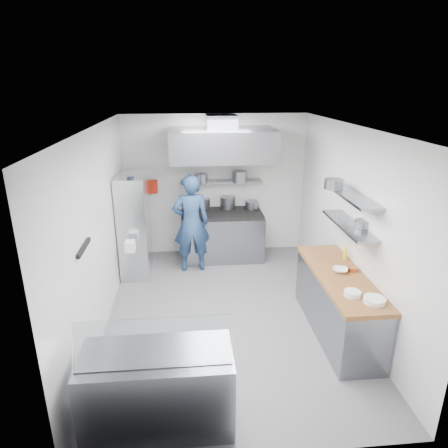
{
  "coord_description": "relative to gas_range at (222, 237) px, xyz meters",
  "views": [
    {
      "loc": [
        -0.55,
        -5.29,
        3.35
      ],
      "look_at": [
        0.0,
        0.6,
        1.25
      ],
      "focal_mm": 32.0,
      "sensor_mm": 36.0,
      "label": 1
    }
  ],
  "objects": [
    {
      "name": "shelf_pot_d",
      "position": [
        1.39,
        -2.1,
        1.56
      ],
      "size": [
        0.26,
        0.26,
        0.14
      ],
      "primitive_type": "cylinder",
      "color": "slate",
      "rests_on": "wall_shelf_upper"
    },
    {
      "name": "wall_back",
      "position": [
        -0.1,
        0.4,
        0.95
      ],
      "size": [
        3.6,
        2.8,
        0.02
      ],
      "primitive_type": "cube",
      "rotation": [
        1.57,
        0.0,
        0.0
      ],
      "color": "white",
      "rests_on": "floor"
    },
    {
      "name": "wall_shelf_lower",
      "position": [
        1.54,
        -2.4,
        1.05
      ],
      "size": [
        0.3,
        1.3,
        0.04
      ],
      "primitive_type": "cube",
      "color": "gray",
      "rests_on": "wall_right"
    },
    {
      "name": "plate_stack_a",
      "position": [
        1.5,
        -3.45,
        0.48
      ],
      "size": [
        0.26,
        0.26,
        0.06
      ],
      "primitive_type": "cylinder",
      "color": "white",
      "rests_on": "prep_counter_top"
    },
    {
      "name": "mixing_bowl",
      "position": [
        1.4,
        -2.62,
        0.48
      ],
      "size": [
        0.25,
        0.25,
        0.05
      ],
      "primitive_type": "imported",
      "rotation": [
        0.0,
        0.0,
        -0.29
      ],
      "color": "white",
      "rests_on": "prep_counter_top"
    },
    {
      "name": "squeeze_bottle",
      "position": [
        1.62,
        -2.22,
        0.54
      ],
      "size": [
        0.05,
        0.05,
        0.18
      ],
      "primitive_type": "cylinder",
      "color": "yellow",
      "rests_on": "prep_counter_top"
    },
    {
      "name": "shelf_pot_b",
      "position": [
        0.35,
        0.07,
        1.2
      ],
      "size": [
        0.29,
        0.29,
        0.22
      ],
      "primitive_type": "cylinder",
      "color": "slate",
      "rests_on": "over_range_shelf"
    },
    {
      "name": "over_range_shelf",
      "position": [
        0.0,
        0.24,
        1.07
      ],
      "size": [
        1.6,
        0.3,
        0.04
      ],
      "primitive_type": "cube",
      "color": "gray",
      "rests_on": "wall_back"
    },
    {
      "name": "prep_counter_base",
      "position": [
        1.38,
        -2.7,
        -0.03
      ],
      "size": [
        0.62,
        2.0,
        0.84
      ],
      "primitive_type": "cube",
      "color": "gray",
      "rests_on": "floor"
    },
    {
      "name": "wall_shelf_upper",
      "position": [
        1.54,
        -2.4,
        1.47
      ],
      "size": [
        0.3,
        1.3,
        0.04
      ],
      "primitive_type": "cube",
      "color": "gray",
      "rests_on": "wall_right"
    },
    {
      "name": "chef",
      "position": [
        -0.61,
        -0.49,
        0.47
      ],
      "size": [
        0.7,
        0.49,
        1.84
      ],
      "primitive_type": "imported",
      "rotation": [
        0.0,
        0.0,
        3.21
      ],
      "color": "navy",
      "rests_on": "floor"
    },
    {
      "name": "stock_pot_left",
      "position": [
        -0.35,
        0.32,
        0.61
      ],
      "size": [
        0.27,
        0.27,
        0.2
      ],
      "primitive_type": "cylinder",
      "color": "slate",
      "rests_on": "cooktop"
    },
    {
      "name": "prep_counter_top",
      "position": [
        1.38,
        -2.7,
        0.42
      ],
      "size": [
        0.65,
        2.04,
        0.06
      ],
      "primitive_type": "cube",
      "color": "brown",
      "rests_on": "prep_counter_base"
    },
    {
      "name": "wall_right",
      "position": [
        1.7,
        -2.1,
        0.95
      ],
      "size": [
        2.8,
        5.0,
        0.02
      ],
      "primitive_type": "cube",
      "rotation": [
        1.57,
        0.0,
        -1.57
      ],
      "color": "white",
      "rests_on": "floor"
    },
    {
      "name": "hood_duct",
      "position": [
        0.0,
        0.05,
        2.23
      ],
      "size": [
        0.55,
        0.55,
        0.24
      ],
      "primitive_type": "cube",
      "color": "slate",
      "rests_on": "extractor_hood"
    },
    {
      "name": "knife_strip",
      "position": [
        -1.88,
        -3.0,
        1.1
      ],
      "size": [
        0.04,
        0.55,
        0.05
      ],
      "primitive_type": "cube",
      "color": "black",
      "rests_on": "wall_left"
    },
    {
      "name": "ceiling",
      "position": [
        -0.1,
        -2.1,
        2.35
      ],
      "size": [
        5.0,
        5.0,
        0.0
      ],
      "primitive_type": "plane",
      "rotation": [
        3.14,
        0.0,
        0.0
      ],
      "color": "silver",
      "rests_on": "wall_back"
    },
    {
      "name": "rack_jar",
      "position": [
        -1.58,
        -0.87,
        1.35
      ],
      "size": [
        0.12,
        0.12,
        0.18
      ],
      "primitive_type": "cylinder",
      "color": "black",
      "rests_on": "wire_rack"
    },
    {
      "name": "plate_stack_b",
      "position": [
        1.31,
        -3.27,
        0.48
      ],
      "size": [
        0.2,
        0.2,
        0.06
      ],
      "primitive_type": "cylinder",
      "color": "white",
      "rests_on": "prep_counter_top"
    },
    {
      "name": "extractor_hood",
      "position": [
        0.0,
        -0.18,
        1.85
      ],
      "size": [
        1.9,
        1.15,
        0.55
      ],
      "primitive_type": "cube",
      "color": "gray",
      "rests_on": "wall_back"
    },
    {
      "name": "red_firebox",
      "position": [
        -1.35,
        0.34,
        0.97
      ],
      "size": [
        0.22,
        0.1,
        0.26
      ],
      "primitive_type": "cube",
      "color": "red",
      "rests_on": "wall_back"
    },
    {
      "name": "shelf_pot_c",
      "position": [
        1.67,
        -2.56,
        1.12
      ],
      "size": [
        0.22,
        0.22,
        0.1
      ],
      "primitive_type": "cylinder",
      "color": "slate",
      "rests_on": "wall_shelf_lower"
    },
    {
      "name": "copper_pan",
      "position": [
        1.57,
        -2.6,
        0.48
      ],
      "size": [
        0.14,
        0.14,
        0.06
      ],
      "primitive_type": "cylinder",
      "color": "#BD6835",
      "rests_on": "prep_counter_top"
    },
    {
      "name": "wall_left",
      "position": [
        -1.9,
        -2.1,
        0.95
      ],
      "size": [
        2.8,
        5.0,
        0.02
      ],
      "primitive_type": "cube",
      "rotation": [
        1.57,
        0.0,
        1.57
      ],
      "color": "white",
      "rests_on": "floor"
    },
    {
      "name": "wire_rack",
      "position": [
        -1.63,
        -0.51,
        0.48
      ],
      "size": [
        0.5,
        0.9,
        1.85
      ],
      "primitive_type": "cube",
      "color": "silver",
      "rests_on": "floor"
    },
    {
      "name": "gas_range",
      "position": [
        0.0,
        0.0,
        0.0
      ],
      "size": [
        1.6,
        0.8,
        0.9
      ],
      "primitive_type": "cube",
      "color": "gray",
      "rests_on": "floor"
    },
    {
      "name": "floor",
      "position": [
        -0.1,
        -2.1,
        -0.45
      ],
      "size": [
        5.0,
        5.0,
        0.0
      ],
      "primitive_type": "plane",
      "color": "#565659",
      "rests_on": "ground"
    },
    {
      "name": "display_case",
      "position": [
        -1.01,
        -4.1,
        -0.03
      ],
      "size": [
        1.5,
        0.7,
        0.85
      ],
      "primitive_type": "cube",
      "color": "gray",
      "rests_on": "floor"
    },
    {
      "name": "wall_front",
      "position": [
        -0.1,
        -4.6,
        0.95
      ],
      "size": [
        3.6,
        2.8,
        0.02
      ],
      "primitive_type": "cube",
      "rotation": [
        -1.57,
        0.0,
        0.0
      ],
      "color": "white",
      "rests_on": "floor"
    },
    {
      "name": "display_glass",
      "position": [
        -1.01,
        -4.22,
        0.62
      ],
      "size": [
        1.47,
        0.19,
        0.42
      ],
      "primitive_type": "cube",
      "rotation": [
        -0.38,
        0.0,
        0.0
      ],
      "color": "silver",
      "rests_on": "display_case"
    },
    {
      "name": "rack_bin_b",
      "position": [
        -1.63,
        -0.7,
        0.85
      ],
      "size": [
        0.15,
        0.19,
        0.17
      ],
      "primitive_type": "cube",
      "color": "yellow",
      "rests_on": "wire_rack"
    },
    {
      "name": "shelf_pot_a",
      "position": [
        -0.39,
        0.06,
        1.18
      ],
      "size": [
        0.24,
        0.24,
        0.18
      ],
      "primitive_type": "cylinder",
      "color": "slate",
      "rests_on": "over_range_shelf"
    },
    {
      "name": "rack_bin_a",
      "position": [
        -1.63,
        -1.19,
        0.35
      ],
      "size": [
        0.15,
        0.19,
        0.17
      ],
      "primitive_type": "cube",
      "color": "white",
      "rests_on": "wire_rack"
    },
    {
      "name": "stock_pot_right",
      "position": [
        0.62,
        0.18,
        0.59
      ],
      "size": [
        0.26,
        0.26,
        0.16
      ],
      "primitive_type": "cylinder",
      "color": "slate",
      "rests_on": "cooktop"
    },
    {
      "name": "stock_pot_mid",
      "position": [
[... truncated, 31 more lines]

